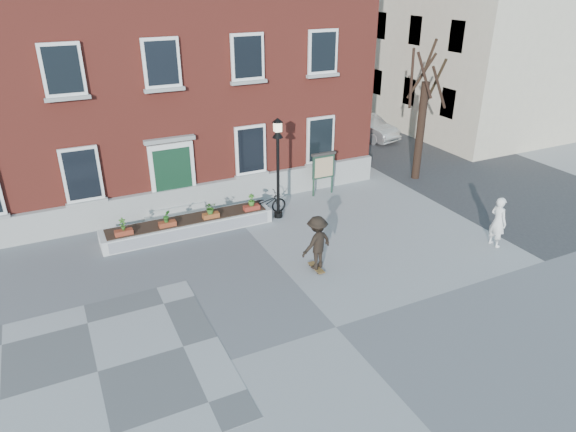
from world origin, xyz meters
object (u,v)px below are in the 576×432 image
lamp_post (278,155)px  skateboarder (317,243)px  notice_board (323,167)px  parked_car (367,127)px  bystander (498,222)px  bicycle (265,204)px

lamp_post → skateboarder: size_ratio=2.11×
lamp_post → notice_board: bearing=24.7°
parked_car → bystander: size_ratio=2.26×
lamp_post → skateboarder: 4.41m
skateboarder → notice_board: bearing=58.8°
bicycle → parked_car: size_ratio=0.43×
bicycle → parked_car: 11.73m
bicycle → parked_car: parked_car is taller
lamp_post → parked_car: bearing=39.5°
bicycle → skateboarder: (-0.17, -4.50, 0.50)m
bicycle → notice_board: 3.24m
notice_board → parked_car: bearing=44.4°
parked_car → bystander: 13.18m
notice_board → skateboarder: (-3.21, -5.31, -0.30)m
bicycle → bystander: bystander is taller
bicycle → lamp_post: 2.15m
parked_car → lamp_post: 11.83m
bicycle → skateboarder: 4.53m
bicycle → notice_board: size_ratio=0.93×
bicycle → notice_board: bearing=-75.0°
skateboarder → bystander: bearing=-11.3°
lamp_post → skateboarder: lamp_post is taller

